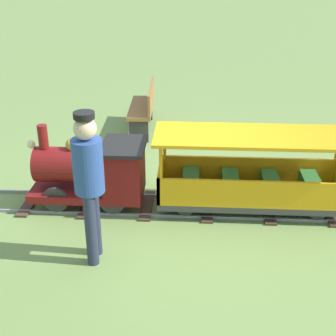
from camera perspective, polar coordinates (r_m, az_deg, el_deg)
The scene contains 6 objects.
ground_plane at distance 5.91m, azimuth 1.25°, elevation -4.86°, with size 60.00×60.00×0.00m, color #75934C.
track at distance 5.90m, azimuth 1.09°, elevation -4.72°, with size 0.74×6.05×0.04m.
locomotive at distance 5.81m, azimuth -9.10°, elevation -0.36°, with size 0.70×1.45×1.03m.
passenger_car at distance 5.75m, azimuth 10.13°, elevation -1.42°, with size 0.80×2.35×0.97m.
conductor_person at distance 4.59m, azimuth -9.69°, elevation -1.12°, with size 0.30×0.30×1.62m.
park_bench at distance 8.30m, azimuth -2.95°, elevation 7.37°, with size 1.31×0.44×0.82m.
Camera 1 is at (-5.10, -0.18, 2.97)m, focal length 49.61 mm.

